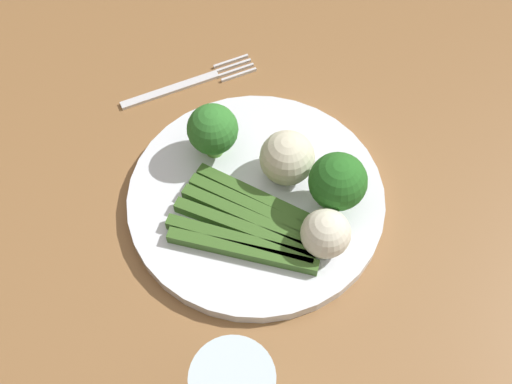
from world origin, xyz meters
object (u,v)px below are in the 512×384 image
(plate, at_px, (256,198))
(fork, at_px, (191,83))
(broccoli_back_right, at_px, (215,130))
(cauliflower_front, at_px, (326,233))
(cauliflower_near_fork, at_px, (287,158))
(asparagus_bundle, at_px, (249,225))
(dining_table, at_px, (231,252))
(broccoli_outer_edge, at_px, (338,182))

(plate, xyz_separation_m, fork, (-0.18, -0.03, -0.01))
(broccoli_back_right, xyz_separation_m, cauliflower_front, (0.14, 0.08, -0.01))
(broccoli_back_right, bearing_deg, cauliflower_front, 29.39)
(cauliflower_near_fork, bearing_deg, asparagus_bundle, -45.03)
(plate, relative_size, fork, 1.59)
(dining_table, xyz_separation_m, cauliflower_near_fork, (-0.01, 0.07, 0.16))
(plate, distance_m, cauliflower_front, 0.09)
(cauliflower_near_fork, bearing_deg, broccoli_back_right, -125.72)
(cauliflower_near_fork, xyz_separation_m, cauliflower_front, (0.09, 0.01, -0.00))
(broccoli_outer_edge, bearing_deg, dining_table, -109.78)
(broccoli_outer_edge, relative_size, fork, 0.42)
(asparagus_bundle, xyz_separation_m, cauliflower_front, (0.04, 0.07, 0.02))
(asparagus_bundle, xyz_separation_m, fork, (-0.21, -0.02, -0.02))
(broccoli_outer_edge, height_order, cauliflower_front, broccoli_outer_edge)
(dining_table, height_order, broccoli_back_right, broccoli_back_right)
(plate, relative_size, broccoli_outer_edge, 3.76)
(broccoli_outer_edge, xyz_separation_m, fork, (-0.21, -0.11, -0.05))
(asparagus_bundle, distance_m, fork, 0.21)
(fork, bearing_deg, cauliflower_near_fork, -75.91)
(broccoli_back_right, relative_size, cauliflower_near_fork, 1.15)
(asparagus_bundle, height_order, cauliflower_front, cauliflower_front)
(cauliflower_front, height_order, fork, cauliflower_front)
(cauliflower_front, bearing_deg, cauliflower_near_fork, -172.14)
(dining_table, bearing_deg, cauliflower_front, 44.80)
(asparagus_bundle, relative_size, broccoli_back_right, 2.51)
(dining_table, distance_m, fork, 0.21)
(asparagus_bundle, bearing_deg, dining_table, -34.39)
(plate, bearing_deg, cauliflower_near_fork, 115.48)
(plate, bearing_deg, broccoli_outer_edge, 67.84)
(dining_table, distance_m, plate, 0.13)
(broccoli_back_right, distance_m, fork, 0.12)
(plate, distance_m, broccoli_outer_edge, 0.09)
(plate, xyz_separation_m, broccoli_outer_edge, (0.03, 0.07, 0.05))
(asparagus_bundle, bearing_deg, fork, -46.77)
(fork, bearing_deg, cauliflower_front, -81.49)
(dining_table, distance_m, asparagus_bundle, 0.14)
(asparagus_bundle, distance_m, cauliflower_near_fork, 0.08)
(dining_table, xyz_separation_m, cauliflower_front, (0.08, 0.08, 0.16))
(dining_table, bearing_deg, cauliflower_near_fork, 99.05)
(cauliflower_near_fork, bearing_deg, plate, -64.52)
(plate, relative_size, broccoli_back_right, 4.07)
(cauliflower_near_fork, relative_size, fork, 0.34)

